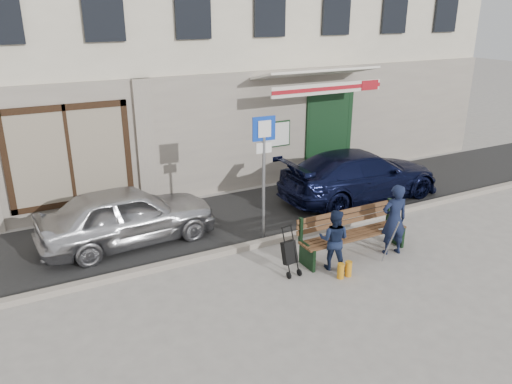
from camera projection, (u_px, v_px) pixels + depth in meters
ground at (298, 277)px, 9.38m from camera, size 80.00×80.00×0.00m
asphalt_lane at (229, 219)px, 11.95m from camera, size 60.00×3.20×0.01m
curb at (261, 243)px, 10.60m from camera, size 60.00×0.18×0.12m
building at (150, 0)px, 14.68m from camera, size 20.00×8.27×10.00m
car_silver at (127, 215)px, 10.57m from camera, size 3.81×1.73×1.27m
car_navy at (360, 175)px, 13.08m from camera, size 4.48×1.86×1.29m
parking_sign at (264, 159)px, 10.33m from camera, size 0.50×0.08×2.71m
bench at (352, 234)px, 10.08m from camera, size 2.40×1.17×0.98m
man at (394, 220)px, 10.06m from camera, size 0.61×0.47×1.49m
woman at (334, 240)px, 9.51m from camera, size 0.74×0.74×1.22m
stroller at (290, 254)px, 9.39m from camera, size 0.29×0.40×0.93m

